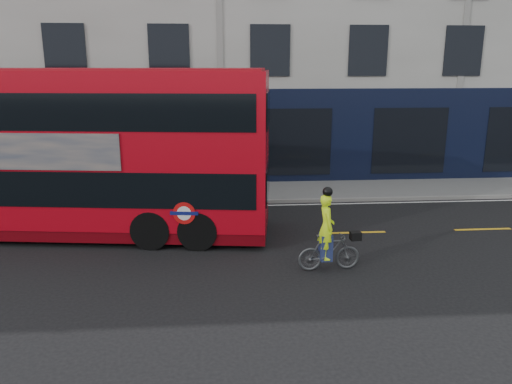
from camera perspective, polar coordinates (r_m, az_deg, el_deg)
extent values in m
plane|color=black|center=(13.56, -3.48, -7.15)|extent=(120.00, 120.00, 0.00)
cube|color=slate|center=(19.73, -3.83, -0.04)|extent=(60.00, 3.00, 0.12)
cube|color=gray|center=(18.28, -3.77, -1.20)|extent=(60.00, 0.12, 0.13)
cube|color=beige|center=(25.73, -4.32, 20.01)|extent=(50.00, 10.00, 15.00)
cube|color=black|center=(20.80, -3.97, 6.16)|extent=(50.00, 0.08, 4.00)
cube|color=silver|center=(18.01, -3.76, -1.64)|extent=(58.00, 0.10, 0.01)
cube|color=#B50714|center=(15.66, -21.31, 4.88)|extent=(12.25, 4.27, 4.31)
cube|color=#5A030A|center=(16.17, -20.56, -3.24)|extent=(12.25, 4.21, 0.33)
cube|color=black|center=(15.83, -20.99, 1.47)|extent=(11.78, 4.24, 0.98)
cube|color=black|center=(15.54, -21.68, 8.94)|extent=(11.78, 4.24, 0.98)
cube|color=maroon|center=(15.49, -22.05, 12.83)|extent=(12.00, 4.13, 0.09)
cube|color=black|center=(14.47, 1.35, 1.30)|extent=(0.36, 2.44, 0.98)
cube|color=black|center=(14.15, 1.40, 9.50)|extent=(0.36, 2.44, 0.98)
cylinder|color=red|center=(13.53, -8.22, -2.42)|extent=(0.61, 0.10, 0.61)
cylinder|color=white|center=(13.53, -8.22, -2.42)|extent=(0.39, 0.07, 0.39)
cube|color=#0C1459|center=(13.52, -8.23, -2.43)|extent=(0.76, 0.12, 0.10)
cylinder|color=black|center=(14.95, -5.89, -2.90)|extent=(1.44, 2.90, 1.09)
cylinder|color=black|center=(15.20, -10.78, -2.79)|extent=(1.44, 2.90, 1.09)
imported|color=#474A4C|center=(12.53, 8.35, -6.82)|extent=(1.58, 0.53, 0.94)
imported|color=#BAE413|center=(12.29, 8.04, -3.95)|extent=(0.42, 0.61, 1.61)
cube|color=black|center=(12.59, 11.31, -4.94)|extent=(0.27, 0.22, 0.21)
cube|color=navy|center=(12.46, 7.96, -6.24)|extent=(0.30, 0.37, 0.66)
sphere|color=black|center=(12.04, 8.19, 0.03)|extent=(0.24, 0.24, 0.24)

